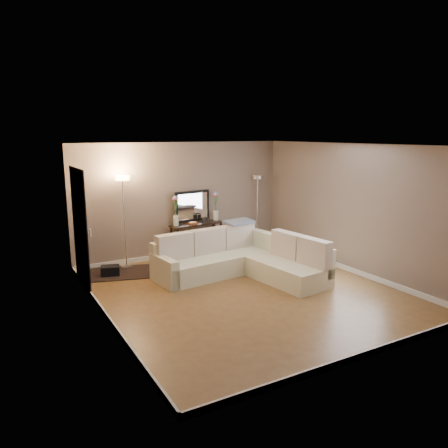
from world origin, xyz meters
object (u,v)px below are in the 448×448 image
console_table (194,238)px  sectional_sofa (240,259)px  floor_lamp_unlit (257,197)px  floor_lamp_lit (124,204)px

console_table → sectional_sofa: bearing=-81.5°
console_table → floor_lamp_unlit: floor_lamp_unlit is taller
sectional_sofa → floor_lamp_unlit: 2.49m
floor_lamp_unlit → floor_lamp_lit: bearing=-178.0°
console_table → floor_lamp_unlit: bearing=2.9°
floor_lamp_lit → floor_lamp_unlit: 3.38m
console_table → floor_lamp_lit: bearing=-179.1°
sectional_sofa → floor_lamp_lit: (-1.84, 1.62, 1.04)m
console_table → floor_lamp_unlit: (1.78, 0.09, 0.82)m
floor_lamp_lit → floor_lamp_unlit: size_ratio=1.09×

